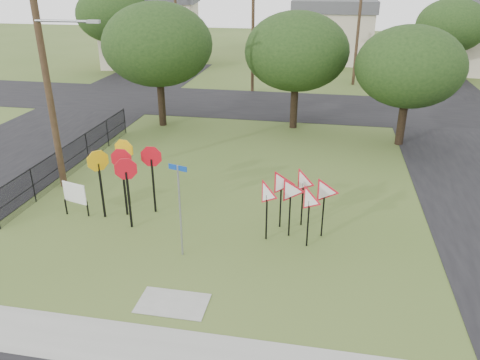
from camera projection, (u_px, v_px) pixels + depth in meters
name	position (u px, v px, depth m)	size (l,w,h in m)	color
ground	(195.00, 258.00, 15.53)	(140.00, 140.00, 0.00)	#3C541F
sidewalk	(150.00, 349.00, 11.75)	(30.00, 1.60, 0.02)	gray
street_left	(39.00, 139.00, 26.54)	(8.00, 50.00, 0.02)	black
street_far	(271.00, 105.00, 33.49)	(60.00, 8.00, 0.02)	black
curb_pad	(173.00, 303.00, 13.37)	(2.00, 1.20, 0.02)	gray
street_name_sign	(180.00, 205.00, 14.98)	(0.65, 0.21, 3.23)	gray
stop_sign_cluster	(125.00, 167.00, 17.52)	(2.52, 2.12, 2.76)	black
yield_sign_cluster	(296.00, 192.00, 16.24)	(2.82, 2.09, 2.28)	black
info_board	(75.00, 194.00, 17.90)	(1.06, 0.33, 1.37)	black
utility_pole_main	(46.00, 67.00, 18.68)	(3.55, 0.33, 10.00)	#43301E
far_pole_a	(253.00, 31.00, 35.57)	(1.40, 0.24, 9.00)	#43301E
far_pole_b	(358.00, 31.00, 37.91)	(1.40, 0.24, 8.50)	#43301E
far_pole_c	(176.00, 22.00, 42.31)	(1.40, 0.24, 9.00)	#43301E
fence_run	(75.00, 155.00, 22.11)	(0.05, 11.55, 1.50)	black
house_left	(151.00, 28.00, 46.96)	(10.58, 8.88, 7.20)	beige
house_mid	(333.00, 30.00, 49.52)	(8.40, 8.40, 6.20)	beige
tree_near_left	(158.00, 45.00, 27.15)	(6.40, 6.40, 7.27)	black
tree_near_mid	(297.00, 51.00, 26.83)	(6.00, 6.00, 6.80)	black
tree_near_right	(410.00, 67.00, 24.15)	(5.60, 5.60, 6.33)	black
tree_far_left	(114.00, 14.00, 43.09)	(6.80, 6.80, 7.73)	black
tree_far_right	(452.00, 26.00, 40.08)	(6.00, 6.00, 6.80)	black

